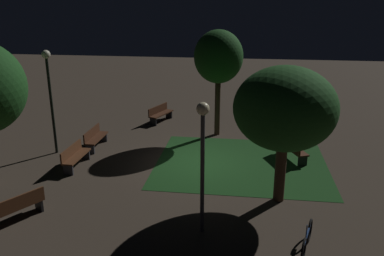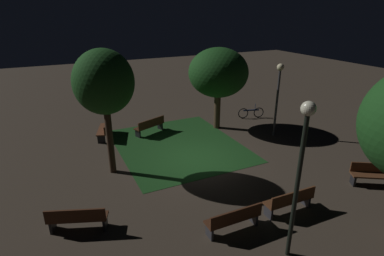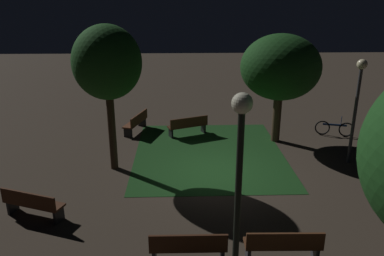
% 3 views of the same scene
% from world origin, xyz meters
% --- Properties ---
extents(ground_plane, '(60.00, 60.00, 0.00)m').
position_xyz_m(ground_plane, '(0.00, 0.00, 0.00)').
color(ground_plane, '#3D3328').
extents(grass_lawn, '(5.85, 6.95, 0.01)m').
position_xyz_m(grass_lawn, '(-0.12, 1.69, 0.01)').
color(grass_lawn, '#194219').
rests_on(grass_lawn, ground).
extents(bench_corner, '(1.80, 0.50, 0.88)m').
position_xyz_m(bench_corner, '(-1.11, -4.96, 0.48)').
color(bench_corner, '#422314').
rests_on(bench_corner, ground).
extents(bench_front_left, '(1.81, 0.52, 0.88)m').
position_xyz_m(bench_front_left, '(1.11, -4.96, 0.48)').
color(bench_front_left, '#512D19').
rests_on(bench_front_left, ground).
extents(bench_back_row, '(1.85, 1.09, 0.88)m').
position_xyz_m(bench_back_row, '(-5.44, -2.86, 0.48)').
color(bench_back_row, '#422314').
rests_on(bench_back_row, ground).
extents(bench_by_lamp, '(1.79, 1.35, 0.88)m').
position_xyz_m(bench_by_lamp, '(5.33, -5.03, 0.48)').
color(bench_by_lamp, '#512D19').
rests_on(bench_by_lamp, ground).
extents(bench_lawn_edge, '(1.85, 1.12, 0.88)m').
position_xyz_m(bench_lawn_edge, '(-0.92, 3.79, 0.48)').
color(bench_lawn_edge, '#422314').
rests_on(bench_lawn_edge, ground).
extents(bench_path_side, '(1.01, 1.86, 0.88)m').
position_xyz_m(bench_path_side, '(-3.28, 4.38, 0.48)').
color(bench_path_side, brown).
rests_on(bench_path_side, ground).
extents(tree_back_left, '(3.28, 3.28, 4.57)m').
position_xyz_m(tree_back_left, '(2.86, 3.00, 3.20)').
color(tree_back_left, '#423021').
rests_on(tree_back_left, ground).
extents(tree_lawn_side, '(2.33, 2.33, 5.13)m').
position_xyz_m(tree_lawn_side, '(-3.69, 0.42, 3.83)').
color(tree_lawn_side, '#38281C').
rests_on(tree_lawn_side, ground).
extents(lamp_post_plaza_west, '(0.36, 0.36, 3.90)m').
position_xyz_m(lamp_post_plaza_west, '(5.08, 0.64, 2.71)').
color(lamp_post_plaza_west, '#333338').
rests_on(lamp_post_plaza_west, ground).
extents(lamp_post_plaza_east, '(0.36, 0.36, 4.49)m').
position_xyz_m(lamp_post_plaza_east, '(-0.25, -6.42, 3.06)').
color(lamp_post_plaza_east, black).
rests_on(lamp_post_plaza_east, ground).
extents(bicycle, '(1.63, 0.54, 0.93)m').
position_xyz_m(bicycle, '(5.66, 3.55, 0.34)').
color(bicycle, black).
rests_on(bicycle, ground).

